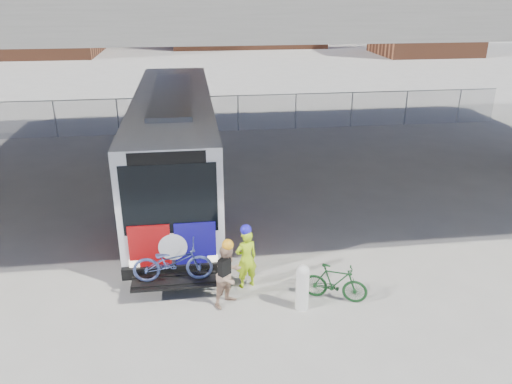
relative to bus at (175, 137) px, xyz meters
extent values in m
plane|color=#9E9991|center=(2.00, -3.93, -2.11)|extent=(160.00, 160.00, 0.00)
cube|color=silver|center=(0.00, -0.01, -0.16)|extent=(2.55, 12.00, 3.20)
cube|color=black|center=(0.00, 0.49, 0.48)|extent=(2.61, 11.00, 1.28)
cube|color=black|center=(0.00, -5.96, 0.23)|extent=(2.24, 0.12, 1.76)
cube|color=black|center=(0.00, -5.96, 1.25)|extent=(1.78, 0.12, 0.30)
cube|color=black|center=(0.00, -6.06, -1.66)|extent=(2.55, 0.20, 0.30)
cube|color=#9C0C0D|center=(-0.55, -6.03, -1.01)|extent=(1.00, 0.08, 1.20)
cube|color=navy|center=(0.55, -6.03, -1.01)|extent=(1.00, 0.08, 1.20)
cylinder|color=silver|center=(0.00, -6.05, -1.01)|extent=(0.70, 0.06, 0.70)
cube|color=gray|center=(0.00, -0.01, 1.51)|extent=(1.28, 7.20, 0.14)
cube|color=black|center=(0.00, -6.56, -1.66)|extent=(2.00, 0.70, 0.06)
cylinder|color=black|center=(-1.16, -4.41, -1.61)|extent=(0.30, 1.00, 1.00)
cylinder|color=black|center=(1.15, -4.41, -1.61)|extent=(0.30, 1.00, 1.00)
cylinder|color=black|center=(-1.16, 4.19, -1.61)|extent=(0.30, 1.00, 1.00)
cylinder|color=black|center=(1.15, 4.19, -1.61)|extent=(0.30, 1.00, 1.00)
cube|color=#9C0C0D|center=(-1.31, -3.81, -0.81)|extent=(0.06, 2.60, 1.70)
cube|color=navy|center=(-1.31, -2.21, -0.81)|extent=(0.06, 1.40, 1.70)
cube|color=#9C0C0D|center=(1.30, -3.81, -0.81)|extent=(0.06, 2.60, 1.70)
cube|color=navy|center=(1.30, -2.21, -0.81)|extent=(0.06, 1.40, 1.70)
imported|color=#3A4981|center=(0.00, -6.56, -1.14)|extent=(1.89, 0.70, 0.98)
cylinder|color=gray|center=(-6.00, 8.07, -1.21)|extent=(0.06, 0.06, 1.80)
cylinder|color=gray|center=(-2.00, 8.07, -1.21)|extent=(0.06, 0.06, 1.80)
cylinder|color=gray|center=(2.00, 8.07, -1.21)|extent=(0.06, 0.06, 1.80)
cylinder|color=gray|center=(6.00, 8.07, -1.21)|extent=(0.06, 0.06, 1.80)
cylinder|color=gray|center=(10.00, 8.07, -1.21)|extent=(0.06, 0.06, 1.80)
cylinder|color=gray|center=(14.00, 8.07, -1.21)|extent=(0.06, 0.06, 1.80)
plane|color=gray|center=(2.00, 8.07, -1.21)|extent=(30.00, 0.00, 30.00)
cube|color=gray|center=(2.00, 8.07, -0.29)|extent=(30.00, 0.05, 0.04)
cube|color=brown|center=(-16.00, 41.07, 2.89)|extent=(14.00, 10.00, 10.00)
cube|color=brown|center=(26.00, 36.07, 1.89)|extent=(10.00, 8.00, 8.00)
cylinder|color=silver|center=(2.93, -7.41, -1.60)|extent=(0.30, 0.30, 1.00)
sphere|color=silver|center=(2.93, -7.41, -1.10)|extent=(0.30, 0.30, 0.30)
imported|color=#B7E718|center=(1.76, -6.31, -1.33)|extent=(0.65, 0.53, 1.55)
sphere|color=#2019DC|center=(1.76, -6.31, -0.54)|extent=(0.27, 0.27, 0.27)
imported|color=tan|center=(1.27, -6.99, -1.33)|extent=(0.95, 0.93, 1.55)
sphere|color=#FFA41A|center=(1.27, -6.99, -0.54)|extent=(0.27, 0.27, 0.27)
cube|color=black|center=(1.17, -7.14, -1.01)|extent=(0.32, 0.30, 0.40)
imported|color=#133C19|center=(3.78, -7.17, -1.64)|extent=(1.59, 1.01, 0.93)
camera|label=1|loc=(0.60, -16.90, 4.88)|focal=35.00mm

